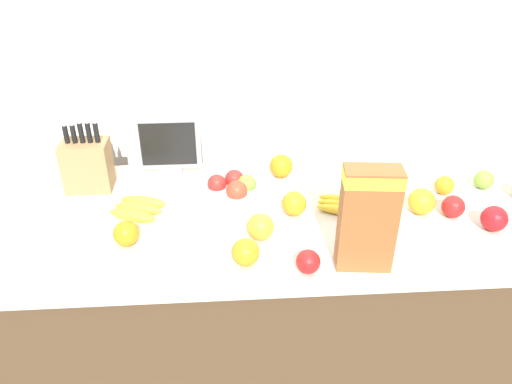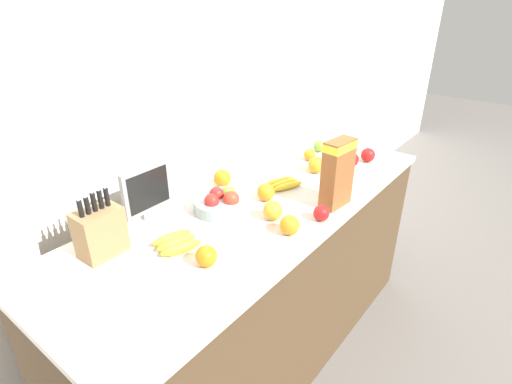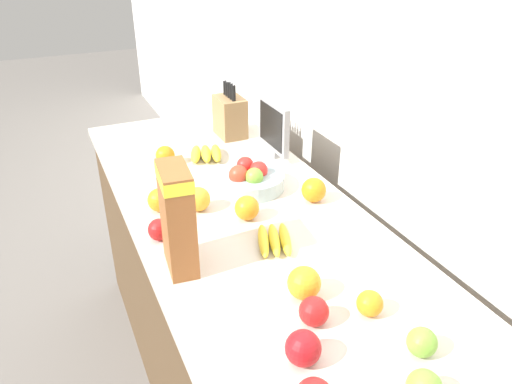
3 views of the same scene
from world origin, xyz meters
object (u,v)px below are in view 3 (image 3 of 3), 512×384
apple_rightmost (422,342)px  orange_by_cereal (198,199)px  orange_front_center (304,283)px  orange_front_left (247,208)px  cereal_box (177,215)px  apple_front (159,230)px  banana_bunch_left (206,154)px  knife_block (230,116)px  orange_near_bowl (370,303)px  orange_mid_left (165,155)px  apple_by_knife_block (303,348)px  orange_mid_right (159,200)px  small_monitor (273,127)px  apple_rear (314,311)px  fruit_bowl (250,179)px  orange_front_right (314,190)px  banana_bunch_right (274,240)px

apple_rightmost → orange_by_cereal: 0.87m
apple_rightmost → orange_front_center: 0.32m
orange_by_cereal → orange_front_left: bearing=46.6°
cereal_box → apple_front: (-0.16, -0.02, -0.14)m
cereal_box → banana_bunch_left: (-0.68, 0.31, -0.15)m
apple_rightmost → banana_bunch_left: bearing=-175.8°
knife_block → apple_front: size_ratio=4.19×
orange_near_bowl → orange_mid_left: orange_mid_left is taller
knife_block → orange_by_cereal: size_ratio=3.45×
orange_front_left → orange_mid_left: size_ratio=1.05×
banana_bunch_left → apple_by_knife_block: bearing=-8.4°
cereal_box → orange_mid_right: cereal_box is taller
small_monitor → orange_front_left: (0.43, -0.31, -0.08)m
apple_rear → apple_front: (-0.52, -0.25, -0.00)m
fruit_bowl → orange_by_cereal: 0.24m
knife_block → cereal_box: bearing=-29.7°
orange_near_bowl → orange_front_right: bearing=163.7°
orange_by_cereal → apple_rightmost: bearing=17.1°
fruit_bowl → orange_near_bowl: (0.75, -0.00, -0.00)m
small_monitor → orange_front_center: small_monitor is taller
apple_front → orange_mid_right: bearing=164.9°
small_monitor → apple_rightmost: bearing=-9.0°
orange_by_cereal → orange_mid_left: bearing=-179.3°
orange_near_bowl → orange_mid_left: 1.11m
cereal_box → orange_mid_left: (-0.69, 0.14, -0.13)m
apple_rightmost → orange_by_cereal: bearing=-162.9°
cereal_box → orange_front_left: 0.35m
banana_bunch_left → orange_front_left: (0.52, -0.04, 0.02)m
apple_rear → orange_by_cereal: orange_by_cereal is taller
fruit_bowl → orange_front_center: fruit_bowl is taller
orange_front_left → apple_by_knife_block: bearing=-11.9°
banana_bunch_left → banana_bunch_right: 0.69m
banana_bunch_right → apple_rear: apple_rear is taller
orange_near_bowl → orange_by_cereal: 0.71m
apple_rightmost → apple_by_knife_block: bearing=-109.2°
orange_front_center → orange_front_right: bearing=147.2°
apple_rightmost → apple_by_knife_block: size_ratio=0.84×
apple_by_knife_block → orange_near_bowl: 0.24m
orange_front_left → orange_mid_left: 0.55m
apple_rightmost → orange_front_right: orange_front_right is taller
fruit_bowl → banana_bunch_right: bearing=-12.4°
small_monitor → orange_near_bowl: bearing=-12.0°
apple_rightmost → orange_by_cereal: (-0.83, -0.26, 0.01)m
apple_front → banana_bunch_right: bearing=61.3°
fruit_bowl → orange_near_bowl: size_ratio=3.66×
apple_rear → orange_front_center: bearing=164.7°
knife_block → orange_mid_left: knife_block is taller
fruit_bowl → orange_mid_right: (0.02, -0.35, 0.00)m
apple_front → orange_front_left: (-0.00, 0.30, 0.01)m
cereal_box → small_monitor: bearing=141.4°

